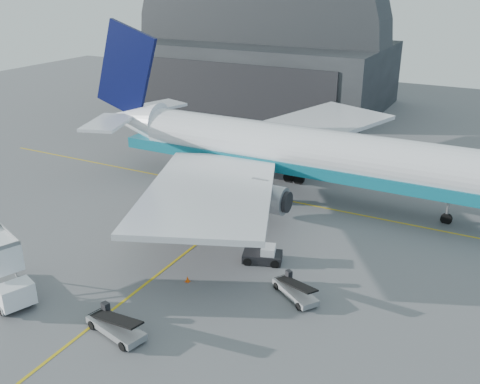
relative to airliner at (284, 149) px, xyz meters
The scene contains 9 objects.
ground 22.87m from the airliner, 95.19° to the right, with size 200.00×200.00×0.00m, color #565659.
taxi_lines 11.07m from the airliner, 102.00° to the right, with size 80.00×42.12×0.02m.
hangar 49.26m from the airliner, 119.29° to the left, with size 50.00×28.30×28.00m.
airliner is the anchor object (origin of this frame).
catering_truck 32.97m from the airliner, 109.74° to the right, with size 7.47×4.92×4.82m.
pushback_tug 17.67m from the airliner, 72.29° to the right, with size 3.94×2.98×1.62m.
belt_loader_a 31.05m from the airliner, 89.67° to the right, with size 5.48×2.86×2.05m.
belt_loader_b 22.95m from the airliner, 63.95° to the right, with size 4.64×3.86×1.85m.
traffic_cone 22.90m from the airliner, 87.63° to the right, with size 0.37×0.37×0.53m.
Camera 1 is at (25.07, -32.77, 24.22)m, focal length 40.00 mm.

